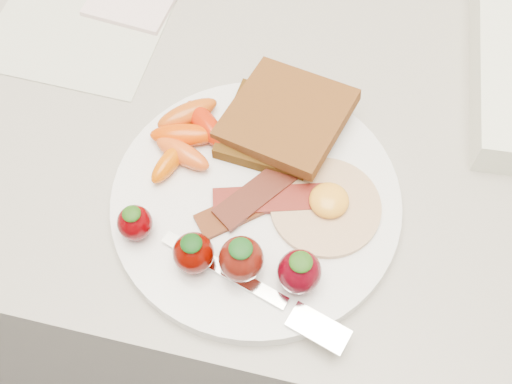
# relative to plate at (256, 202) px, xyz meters

# --- Properties ---
(counter) EXTENTS (2.00, 0.60, 0.90)m
(counter) POSITION_rel_plate_xyz_m (0.00, 0.15, -0.46)
(counter) COLOR gray
(counter) RESTS_ON ground
(plate) EXTENTS (0.27, 0.27, 0.02)m
(plate) POSITION_rel_plate_xyz_m (0.00, 0.00, 0.00)
(plate) COLOR white
(plate) RESTS_ON counter
(toast_lower) EXTENTS (0.10, 0.10, 0.01)m
(toast_lower) POSITION_rel_plate_xyz_m (-0.00, 0.07, 0.02)
(toast_lower) COLOR #422A0F
(toast_lower) RESTS_ON plate
(toast_upper) EXTENTS (0.13, 0.13, 0.03)m
(toast_upper) POSITION_rel_plate_xyz_m (0.01, 0.08, 0.03)
(toast_upper) COLOR #4C220D
(toast_upper) RESTS_ON toast_lower
(fried_egg) EXTENTS (0.13, 0.13, 0.02)m
(fried_egg) POSITION_rel_plate_xyz_m (0.07, 0.00, 0.01)
(fried_egg) COLOR beige
(fried_egg) RESTS_ON plate
(bacon_strips) EXTENTS (0.12, 0.11, 0.01)m
(bacon_strips) POSITION_rel_plate_xyz_m (0.01, -0.00, 0.01)
(bacon_strips) COLOR #3B0F04
(bacon_strips) RESTS_ON plate
(baby_carrots) EXTENTS (0.08, 0.11, 0.02)m
(baby_carrots) POSITION_rel_plate_xyz_m (-0.08, 0.05, 0.02)
(baby_carrots) COLOR #D33E00
(baby_carrots) RESTS_ON plate
(strawberries) EXTENTS (0.18, 0.05, 0.05)m
(strawberries) POSITION_rel_plate_xyz_m (-0.01, -0.07, 0.03)
(strawberries) COLOR #560003
(strawberries) RESTS_ON plate
(fork) EXTENTS (0.18, 0.08, 0.00)m
(fork) POSITION_rel_plate_xyz_m (0.03, -0.09, 0.01)
(fork) COLOR white
(fork) RESTS_ON plate
(paper_sheet) EXTENTS (0.19, 0.25, 0.00)m
(paper_sheet) POSITION_rel_plate_xyz_m (-0.24, 0.22, -0.01)
(paper_sheet) COLOR beige
(paper_sheet) RESTS_ON counter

